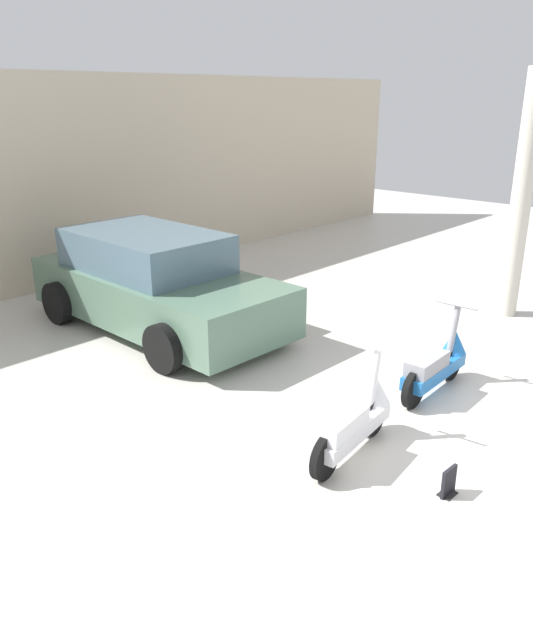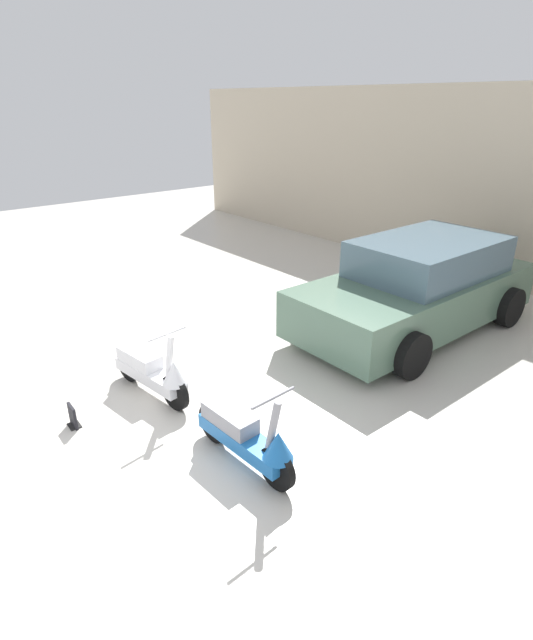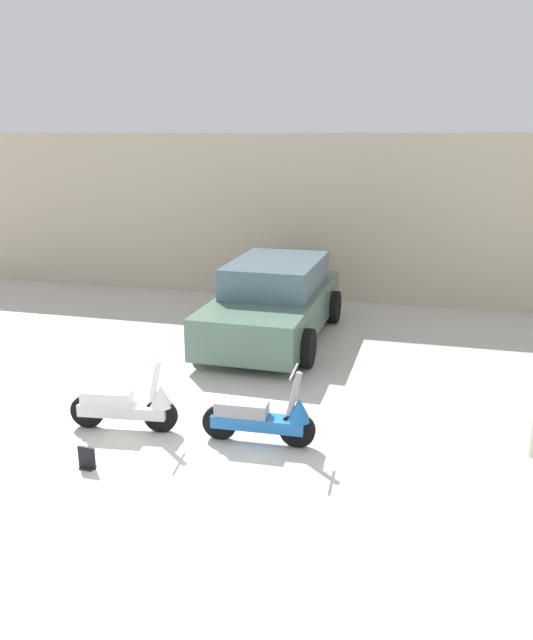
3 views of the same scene
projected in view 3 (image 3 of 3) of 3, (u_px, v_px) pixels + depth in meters
The scene contains 6 objects.
ground_plane at pixel (182, 469), 6.88m from camera, with size 28.00×28.00×0.00m, color beige.
wall_back at pixel (314, 218), 13.57m from camera, with size 19.60×0.12×3.58m, color beige.
scooter_front_left at pixel (128, 404), 7.71m from camera, with size 1.37×0.50×0.96m.
scooter_front_right at pixel (263, 417), 7.37m from camera, with size 1.38×0.49×0.96m.
car_rear_left at pixel (274, 301), 11.20m from camera, with size 2.04×4.13×1.39m.
placard_near_left_scooter at pixel (87, 459), 6.87m from camera, with size 0.20×0.13×0.26m.
Camera 3 is at (2.45, -5.68, 3.54)m, focal length 35.00 mm.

